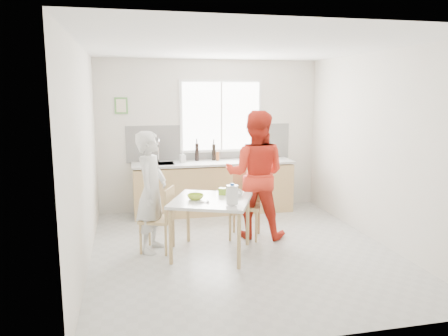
% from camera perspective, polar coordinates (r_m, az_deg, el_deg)
% --- Properties ---
extents(ground, '(4.50, 4.50, 0.00)m').
position_cam_1_polar(ground, '(6.08, 2.33, -10.64)').
color(ground, '#B7B7B2').
rests_on(ground, ground).
extents(room_shell, '(4.50, 4.50, 4.50)m').
position_cam_1_polar(room_shell, '(5.71, 2.45, 4.99)').
color(room_shell, silver).
rests_on(room_shell, ground).
extents(window, '(1.50, 0.06, 1.30)m').
position_cam_1_polar(window, '(7.92, -0.37, 6.78)').
color(window, white).
rests_on(window, room_shell).
extents(backsplash, '(3.00, 0.02, 0.65)m').
position_cam_1_polar(backsplash, '(7.93, -1.80, 3.34)').
color(backsplash, white).
rests_on(backsplash, room_shell).
extents(picture_frame, '(0.22, 0.03, 0.28)m').
position_cam_1_polar(picture_frame, '(7.73, -13.29, 7.93)').
color(picture_frame, '#569B46').
rests_on(picture_frame, room_shell).
extents(kitchen_counter, '(2.84, 0.64, 1.37)m').
position_cam_1_polar(kitchen_counter, '(7.78, -1.40, -2.81)').
color(kitchen_counter, tan).
rests_on(kitchen_counter, ground).
extents(dining_table, '(1.28, 1.28, 0.75)m').
position_cam_1_polar(dining_table, '(5.74, -1.67, -4.83)').
color(dining_table, silver).
rests_on(dining_table, ground).
extents(chair_left, '(0.53, 0.53, 0.88)m').
position_cam_1_polar(chair_left, '(5.96, -8.15, -6.26)').
color(chair_left, tan).
rests_on(chair_left, ground).
extents(chair_far, '(0.58, 0.58, 0.96)m').
position_cam_1_polar(chair_far, '(6.50, 2.83, -4.38)').
color(chair_far, tan).
rests_on(chair_far, ground).
extents(person_white, '(0.59, 0.70, 1.63)m').
position_cam_1_polar(person_white, '(5.92, -9.46, -3.09)').
color(person_white, silver).
rests_on(person_white, ground).
extents(person_red, '(1.11, 1.01, 1.87)m').
position_cam_1_polar(person_red, '(6.42, 4.13, -0.86)').
color(person_red, red).
rests_on(person_red, ground).
extents(bowl_green, '(0.28, 0.28, 0.07)m').
position_cam_1_polar(bowl_green, '(5.70, -3.75, -3.78)').
color(bowl_green, '#A1C32D').
rests_on(bowl_green, dining_table).
extents(bowl_white, '(0.26, 0.26, 0.05)m').
position_cam_1_polar(bowl_white, '(5.90, 1.67, -3.39)').
color(bowl_white, white).
rests_on(bowl_white, dining_table).
extents(milk_jug, '(0.20, 0.15, 0.26)m').
position_cam_1_polar(milk_jug, '(5.36, 1.11, -3.49)').
color(milk_jug, white).
rests_on(milk_jug, dining_table).
extents(green_box, '(0.13, 0.13, 0.09)m').
position_cam_1_polar(green_box, '(5.95, -0.19, -3.06)').
color(green_box, '#8ABE2C').
rests_on(green_box, dining_table).
extents(spoon, '(0.16, 0.02, 0.01)m').
position_cam_1_polar(spoon, '(5.52, -2.96, -4.49)').
color(spoon, '#A5A5AA').
rests_on(spoon, dining_table).
extents(cutting_board, '(0.40, 0.33, 0.01)m').
position_cam_1_polar(cutting_board, '(7.92, 5.35, 1.11)').
color(cutting_board, '#7FBB2B').
rests_on(cutting_board, kitchen_counter).
extents(wine_bottle_a, '(0.07, 0.07, 0.32)m').
position_cam_1_polar(wine_bottle_a, '(7.77, -3.56, 2.11)').
color(wine_bottle_a, black).
rests_on(wine_bottle_a, kitchen_counter).
extents(wine_bottle_b, '(0.07, 0.07, 0.30)m').
position_cam_1_polar(wine_bottle_b, '(7.83, -1.35, 2.11)').
color(wine_bottle_b, black).
rests_on(wine_bottle_b, kitchen_counter).
extents(jar_amber, '(0.06, 0.06, 0.16)m').
position_cam_1_polar(jar_amber, '(7.78, -0.84, 1.54)').
color(jar_amber, brown).
rests_on(jar_amber, kitchen_counter).
extents(soap_bottle, '(0.11, 0.11, 0.20)m').
position_cam_1_polar(soap_bottle, '(7.64, -5.45, 1.49)').
color(soap_bottle, '#999999').
rests_on(soap_bottle, kitchen_counter).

